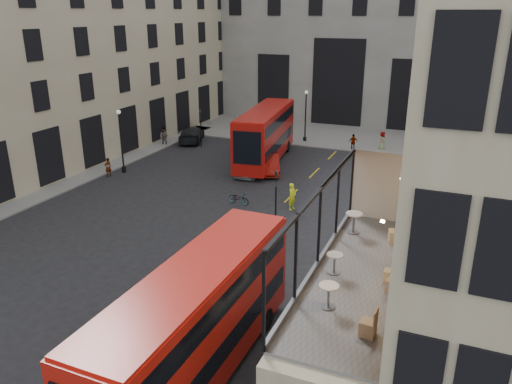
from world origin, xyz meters
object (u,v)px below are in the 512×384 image
at_px(bus_far, 266,133).
at_px(bicycle, 239,198).
at_px(traffic_light_far, 201,123).
at_px(cafe_chair_c, 390,275).
at_px(street_lamp_b, 305,119).
at_px(car_b, 269,164).
at_px(cyclist, 292,196).
at_px(cafe_table_near, 329,293).
at_px(cafe_table_far, 354,220).
at_px(car_c, 192,134).
at_px(pedestrian_d, 382,141).
at_px(pedestrian_b, 253,139).
at_px(cafe_chair_d, 395,236).
at_px(car_a, 253,166).
at_px(street_lamp_a, 122,145).
at_px(pedestrian_a, 164,136).
at_px(traffic_light_near, 276,192).
at_px(cafe_chair_a, 368,327).
at_px(pedestrian_c, 353,142).
at_px(pedestrian_e, 108,167).
at_px(bus_near, 197,318).
at_px(cafe_table_mid, 335,261).
at_px(cafe_chair_b, 394,285).

xyz_separation_m(bus_far, bicycle, (2.14, -10.51, -2.27)).
xyz_separation_m(traffic_light_far, cafe_chair_c, (22.46, -28.13, 2.41)).
height_order(street_lamp_b, car_b, street_lamp_b).
distance_m(cyclist, cafe_table_near, 19.65).
xyz_separation_m(cafe_table_near, cafe_table_far, (-0.46, 5.56, 0.05)).
height_order(car_c, pedestrian_d, pedestrian_d).
relative_size(pedestrian_b, cafe_chair_d, 2.04).
relative_size(bus_far, pedestrian_d, 6.82).
xyz_separation_m(car_a, cafe_chair_c, (14.10, -21.75, 4.10)).
relative_size(street_lamp_a, pedestrian_a, 2.74).
relative_size(traffic_light_near, car_c, 0.70).
bearing_deg(cafe_chair_a, pedestrian_d, 98.24).
bearing_deg(pedestrian_a, pedestrian_c, 16.77).
relative_size(pedestrian_a, pedestrian_e, 1.21).
height_order(car_b, cafe_chair_a, cafe_chair_a).
bearing_deg(bicycle, bus_near, -152.04).
distance_m(traffic_light_near, pedestrian_d, 22.12).
distance_m(car_a, cafe_table_mid, 25.47).
xyz_separation_m(cafe_chair_a, cafe_chair_c, (0.11, 3.13, -0.02)).
bearing_deg(cafe_chair_c, cafe_table_near, -123.48).
relative_size(traffic_light_near, pedestrian_a, 1.96).
bearing_deg(cafe_chair_c, cafe_chair_b, -71.94).
bearing_deg(bus_far, car_b, -62.56).
bearing_deg(street_lamp_a, car_b, 22.58).
bearing_deg(cafe_chair_a, bicycle, 123.91).
bearing_deg(cafe_chair_c, cafe_table_mid, -175.69).
xyz_separation_m(cafe_chair_a, cafe_chair_d, (-0.16, 6.17, 0.03)).
bearing_deg(street_lamp_b, cafe_table_mid, -71.23).
height_order(traffic_light_near, pedestrian_b, traffic_light_near).
xyz_separation_m(car_b, cafe_table_mid, (11.27, -23.00, 4.29)).
bearing_deg(bus_far, cafe_chair_c, -60.47).
distance_m(bus_far, cafe_chair_c, 29.53).
distance_m(pedestrian_a, cafe_chair_d, 35.47).
height_order(bus_far, pedestrian_a, bus_far).
height_order(car_c, pedestrian_c, pedestrian_c).
xyz_separation_m(street_lamp_b, cafe_chair_b, (13.66, -34.75, 2.46)).
xyz_separation_m(bus_far, cafe_chair_d, (14.25, -22.58, 2.18)).
distance_m(cafe_table_near, cafe_chair_b, 2.33).
height_order(cafe_table_near, cafe_chair_a, cafe_chair_a).
bearing_deg(bus_near, car_c, 120.08).
bearing_deg(street_lamp_b, bus_far, -97.06).
xyz_separation_m(cafe_table_mid, cafe_chair_d, (1.55, 3.18, -0.18)).
distance_m(bicycle, cyclist, 3.88).
distance_m(car_a, car_c, 13.07).
xyz_separation_m(street_lamp_a, car_b, (11.38, 4.73, -1.62)).
xyz_separation_m(cyclist, cafe_table_mid, (6.75, -15.77, 4.12)).
distance_m(bus_near, pedestrian_d, 35.64).
bearing_deg(pedestrian_b, cafe_table_far, -106.14).
height_order(cyclist, cafe_chair_d, cafe_chair_d).
height_order(bus_near, pedestrian_c, bus_near).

